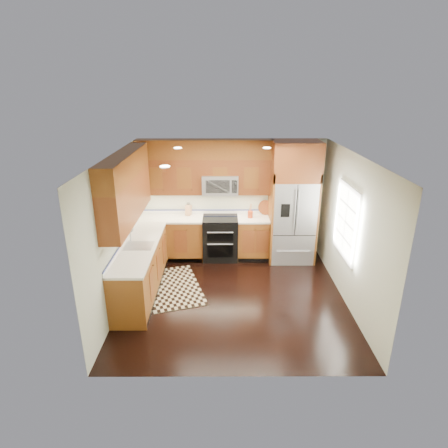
{
  "coord_description": "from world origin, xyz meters",
  "views": [
    {
      "loc": [
        -0.19,
        -5.96,
        3.67
      ],
      "look_at": [
        -0.17,
        0.6,
        1.21
      ],
      "focal_mm": 30.0,
      "sensor_mm": 36.0,
      "label": 1
    }
  ],
  "objects_px": {
    "refrigerator": "(293,203)",
    "utensil_crock": "(250,213)",
    "rug": "(174,287)",
    "range": "(220,238)",
    "knife_block": "(189,210)"
  },
  "relations": [
    {
      "from": "range",
      "to": "knife_block",
      "type": "bearing_deg",
      "value": 163.36
    },
    {
      "from": "refrigerator",
      "to": "utensil_crock",
      "type": "relative_size",
      "value": 8.32
    },
    {
      "from": "refrigerator",
      "to": "rug",
      "type": "relative_size",
      "value": 1.62
    },
    {
      "from": "range",
      "to": "utensil_crock",
      "type": "height_order",
      "value": "utensil_crock"
    },
    {
      "from": "knife_block",
      "to": "utensil_crock",
      "type": "xyz_separation_m",
      "value": [
        1.35,
        -0.17,
        -0.01
      ]
    },
    {
      "from": "range",
      "to": "utensil_crock",
      "type": "relative_size",
      "value": 3.03
    },
    {
      "from": "range",
      "to": "knife_block",
      "type": "xyz_separation_m",
      "value": [
        -0.7,
        0.21,
        0.59
      ]
    },
    {
      "from": "utensil_crock",
      "to": "rug",
      "type": "bearing_deg",
      "value": -138.83
    },
    {
      "from": "refrigerator",
      "to": "knife_block",
      "type": "xyz_separation_m",
      "value": [
        -2.25,
        0.25,
        -0.24
      ]
    },
    {
      "from": "refrigerator",
      "to": "utensil_crock",
      "type": "bearing_deg",
      "value": 175.36
    },
    {
      "from": "range",
      "to": "rug",
      "type": "relative_size",
      "value": 0.59
    },
    {
      "from": "rug",
      "to": "refrigerator",
      "type": "bearing_deg",
      "value": 10.58
    },
    {
      "from": "refrigerator",
      "to": "knife_block",
      "type": "relative_size",
      "value": 8.9
    },
    {
      "from": "refrigerator",
      "to": "utensil_crock",
      "type": "xyz_separation_m",
      "value": [
        -0.9,
        0.07,
        -0.26
      ]
    },
    {
      "from": "refrigerator",
      "to": "knife_block",
      "type": "height_order",
      "value": "refrigerator"
    }
  ]
}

